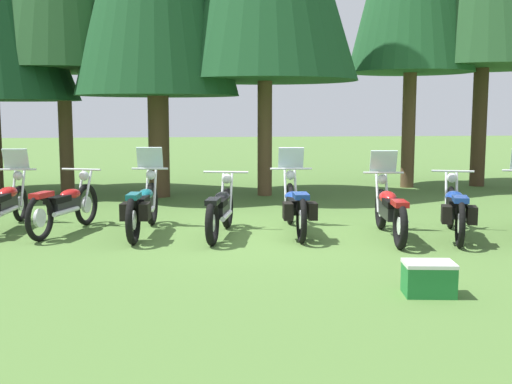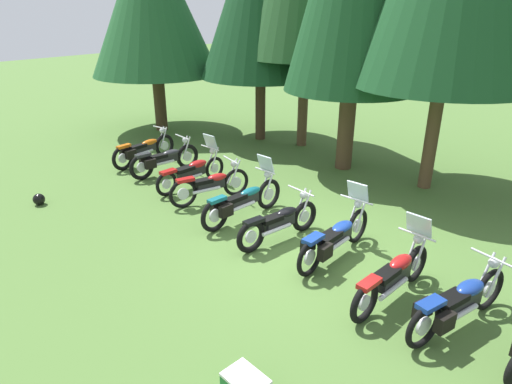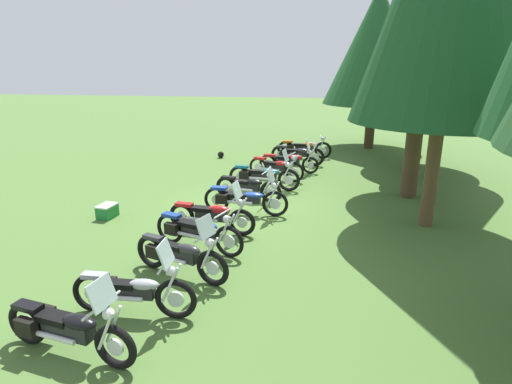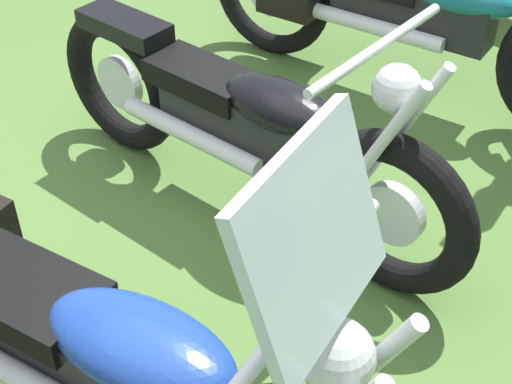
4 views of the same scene
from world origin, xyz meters
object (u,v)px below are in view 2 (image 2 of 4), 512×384
(motorcycle_0, at_px, (143,149))
(motorcycle_3, at_px, (211,184))
(motorcycle_6, at_px, (335,236))
(motorcycle_7, at_px, (394,275))
(motorcycle_4, at_px, (242,201))
(dropped_helmet, at_px, (39,199))
(motorcycle_2, at_px, (193,171))
(motorcycle_5, at_px, (280,222))
(motorcycle_1, at_px, (164,159))
(motorcycle_8, at_px, (458,302))

(motorcycle_0, distance_m, motorcycle_3, 3.78)
(motorcycle_6, xyz_separation_m, motorcycle_7, (1.41, -0.56, -0.01))
(motorcycle_3, relative_size, motorcycle_4, 0.86)
(motorcycle_3, bearing_deg, motorcycle_0, 97.57)
(motorcycle_6, bearing_deg, motorcycle_4, 89.08)
(motorcycle_0, bearing_deg, dropped_helmet, -173.27)
(motorcycle_0, xyz_separation_m, motorcycle_4, (4.98, -1.15, 0.02))
(motorcycle_3, relative_size, dropped_helmet, 7.24)
(motorcycle_2, relative_size, motorcycle_5, 1.08)
(motorcycle_0, height_order, motorcycle_1, motorcycle_0)
(motorcycle_2, bearing_deg, motorcycle_5, -100.96)
(motorcycle_1, bearing_deg, motorcycle_0, 90.42)
(motorcycle_0, bearing_deg, motorcycle_4, -103.69)
(motorcycle_6, bearing_deg, motorcycle_8, -101.47)
(motorcycle_4, relative_size, motorcycle_7, 1.06)
(motorcycle_3, distance_m, motorcycle_5, 2.60)
(motorcycle_3, height_order, dropped_helmet, motorcycle_3)
(motorcycle_1, bearing_deg, motorcycle_8, -90.30)
(motorcycle_3, distance_m, dropped_helmet, 4.28)
(motorcycle_3, bearing_deg, motorcycle_6, -77.59)
(motorcycle_0, relative_size, motorcycle_4, 0.98)
(motorcycle_0, distance_m, motorcycle_8, 10.11)
(motorcycle_3, distance_m, motorcycle_4, 1.33)
(motorcycle_2, distance_m, motorcycle_3, 1.15)
(motorcycle_1, bearing_deg, motorcycle_6, -88.85)
(motorcycle_6, relative_size, dropped_helmet, 8.35)
(motorcycle_0, distance_m, dropped_helmet, 3.68)
(motorcycle_3, xyz_separation_m, motorcycle_5, (2.53, -0.61, -0.03))
(motorcycle_1, height_order, dropped_helmet, motorcycle_1)
(motorcycle_4, xyz_separation_m, motorcycle_7, (3.89, -0.76, -0.01))
(motorcycle_2, distance_m, motorcycle_4, 2.47)
(motorcycle_3, distance_m, motorcycle_7, 5.29)
(motorcycle_0, bearing_deg, motorcycle_8, -102.22)
(motorcycle_7, relative_size, dropped_helmet, 7.94)
(motorcycle_2, relative_size, dropped_helmet, 8.04)
(motorcycle_0, height_order, motorcycle_3, motorcycle_0)
(motorcycle_7, distance_m, motorcycle_8, 1.04)
(motorcycle_2, distance_m, dropped_helmet, 3.88)
(motorcycle_2, bearing_deg, motorcycle_7, -98.61)
(motorcycle_6, bearing_deg, dropped_helmet, 111.89)
(motorcycle_4, bearing_deg, motorcycle_1, 83.35)
(motorcycle_4, bearing_deg, motorcycle_6, -87.66)
(motorcycle_1, height_order, motorcycle_4, motorcycle_4)
(motorcycle_5, bearing_deg, motorcycle_6, -73.28)
(motorcycle_2, height_order, dropped_helmet, motorcycle_2)
(motorcycle_4, bearing_deg, motorcycle_3, 83.22)
(motorcycle_0, distance_m, motorcycle_2, 2.65)
(motorcycle_6, relative_size, motorcycle_8, 1.07)
(motorcycle_8, bearing_deg, motorcycle_1, 97.24)
(motorcycle_2, distance_m, motorcycle_8, 7.46)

